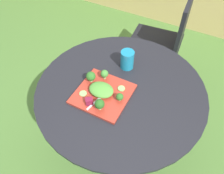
# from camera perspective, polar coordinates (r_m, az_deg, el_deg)

# --- Properties ---
(ground_plane) EXTENTS (12.00, 12.00, 0.00)m
(ground_plane) POSITION_cam_1_polar(r_m,az_deg,el_deg) (1.90, 1.57, -14.73)
(ground_plane) COLOR #4C7533
(patio_table) EXTENTS (0.97, 0.97, 0.72)m
(patio_table) POSITION_cam_1_polar(r_m,az_deg,el_deg) (1.48, 1.97, -6.40)
(patio_table) COLOR black
(patio_table) RESTS_ON ground_plane
(patio_chair) EXTENTS (0.48, 0.48, 0.90)m
(patio_chair) POSITION_cam_1_polar(r_m,az_deg,el_deg) (2.02, 13.54, 12.07)
(patio_chair) COLOR black
(patio_chair) RESTS_ON ground_plane
(salad_plate) EXTENTS (0.29, 0.29, 0.01)m
(salad_plate) POSITION_cam_1_polar(r_m,az_deg,el_deg) (1.26, -2.31, -1.72)
(salad_plate) COLOR #AD3323
(salad_plate) RESTS_ON patio_table
(drinking_glass) EXTENTS (0.08, 0.08, 0.12)m
(drinking_glass) POSITION_cam_1_polar(r_m,az_deg,el_deg) (1.38, 3.84, 6.72)
(drinking_glass) COLOR teal
(drinking_glass) RESTS_ON patio_table
(fork) EXTENTS (0.05, 0.15, 0.00)m
(fork) POSITION_cam_1_polar(r_m,az_deg,el_deg) (1.22, -3.35, -3.03)
(fork) COLOR silver
(fork) RESTS_ON salad_plate
(lettuce_mound) EXTENTS (0.14, 0.11, 0.04)m
(lettuce_mound) POSITION_cam_1_polar(r_m,az_deg,el_deg) (1.24, -2.73, -0.70)
(lettuce_mound) COLOR #519338
(lettuce_mound) RESTS_ON salad_plate
(broccoli_floret_0) EXTENTS (0.04, 0.04, 0.05)m
(broccoli_floret_0) POSITION_cam_1_polar(r_m,az_deg,el_deg) (1.20, 1.94, -2.51)
(broccoli_floret_0) COLOR #99B770
(broccoli_floret_0) RESTS_ON salad_plate
(broccoli_floret_1) EXTENTS (0.05, 0.05, 0.07)m
(broccoli_floret_1) POSITION_cam_1_polar(r_m,az_deg,el_deg) (1.29, -5.36, 2.68)
(broccoli_floret_1) COLOR #99B770
(broccoli_floret_1) RESTS_ON salad_plate
(broccoli_floret_2) EXTENTS (0.05, 0.05, 0.07)m
(broccoli_floret_2) POSITION_cam_1_polar(r_m,az_deg,el_deg) (1.16, -3.16, -4.33)
(broccoli_floret_2) COLOR #99B770
(broccoli_floret_2) RESTS_ON salad_plate
(broccoli_floret_3) EXTENTS (0.05, 0.05, 0.06)m
(broccoli_floret_3) POSITION_cam_1_polar(r_m,az_deg,el_deg) (1.30, -1.92, 3.34)
(broccoli_floret_3) COLOR #99B770
(broccoli_floret_3) RESTS_ON salad_plate
(cucumber_slice_0) EXTENTS (0.04, 0.04, 0.01)m
(cucumber_slice_0) POSITION_cam_1_polar(r_m,az_deg,el_deg) (1.27, 2.37, -0.37)
(cucumber_slice_0) COLOR #8EB766
(cucumber_slice_0) RESTS_ON salad_plate
(cucumber_slice_1) EXTENTS (0.04, 0.04, 0.01)m
(cucumber_slice_1) POSITION_cam_1_polar(r_m,az_deg,el_deg) (1.25, -7.30, -1.64)
(cucumber_slice_1) COLOR #8EB766
(cucumber_slice_1) RESTS_ON salad_plate
(beet_chunk_0) EXTENTS (0.05, 0.05, 0.04)m
(beet_chunk_0) POSITION_cam_1_polar(r_m,az_deg,el_deg) (1.20, -5.78, -3.59)
(beet_chunk_0) COLOR maroon
(beet_chunk_0) RESTS_ON salad_plate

